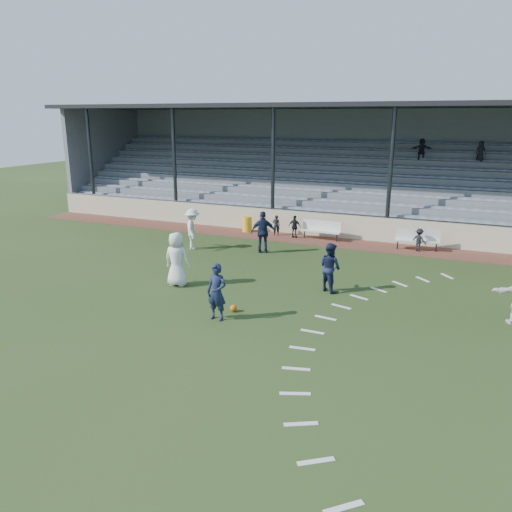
{
  "coord_description": "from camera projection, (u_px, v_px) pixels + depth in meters",
  "views": [
    {
      "loc": [
        6.6,
        -12.76,
        6.0
      ],
      "look_at": [
        0.0,
        2.5,
        1.3
      ],
      "focal_mm": 35.0,
      "sensor_mm": 36.0,
      "label": 1
    }
  ],
  "objects": [
    {
      "name": "player_navy_lead",
      "position": [
        217.0,
        292.0,
        14.98
      ],
      "size": [
        0.66,
        0.45,
        1.76
      ],
      "primitive_type": "imported",
      "rotation": [
        0.0,
        0.0,
        -0.05
      ],
      "color": "#141C39",
      "rests_on": "ground"
    },
    {
      "name": "football",
      "position": [
        233.0,
        308.0,
        15.78
      ],
      "size": [
        0.23,
        0.23,
        0.23
      ],
      "primitive_type": "sphere",
      "color": "#DD5D0D",
      "rests_on": "ground"
    },
    {
      "name": "sub_right",
      "position": [
        419.0,
        240.0,
        22.64
      ],
      "size": [
        0.78,
        0.62,
        1.06
      ],
      "primitive_type": "imported",
      "rotation": [
        0.0,
        0.0,
        2.77
      ],
      "color": "black",
      "rests_on": "cinder_track"
    },
    {
      "name": "player_white_wing",
      "position": [
        193.0,
        229.0,
        23.0
      ],
      "size": [
        1.18,
        1.41,
        1.89
      ],
      "primitive_type": "imported",
      "rotation": [
        0.0,
        0.0,
        2.05
      ],
      "color": "silver",
      "rests_on": "ground"
    },
    {
      "name": "player_navy_wing",
      "position": [
        263.0,
        232.0,
        22.37
      ],
      "size": [
        1.2,
        0.84,
        1.89
      ],
      "primitive_type": "imported",
      "rotation": [
        0.0,
        0.0,
        3.52
      ],
      "color": "#141C39",
      "rests_on": "ground"
    },
    {
      "name": "bench_right",
      "position": [
        418.0,
        238.0,
        22.9
      ],
      "size": [
        2.04,
        0.75,
        0.95
      ],
      "rotation": [
        0.0,
        0.0,
        0.15
      ],
      "color": "silver",
      "rests_on": "cinder_track"
    },
    {
      "name": "retaining_wall",
      "position": [
        326.0,
        225.0,
        25.46
      ],
      "size": [
        34.0,
        0.18,
        1.2
      ],
      "primitive_type": "cube",
      "color": "beige",
      "rests_on": "ground"
    },
    {
      "name": "ground",
      "position": [
        224.0,
        316.0,
        15.43
      ],
      "size": [
        90.0,
        90.0,
        0.0
      ],
      "primitive_type": "plane",
      "color": "#263817",
      "rests_on": "ground"
    },
    {
      "name": "player_white_lead",
      "position": [
        177.0,
        259.0,
        18.0
      ],
      "size": [
        1.0,
        0.68,
        1.99
      ],
      "primitive_type": "imported",
      "rotation": [
        0.0,
        0.0,
        3.19
      ],
      "color": "silver",
      "rests_on": "ground"
    },
    {
      "name": "sub_left_far",
      "position": [
        295.0,
        227.0,
        25.15
      ],
      "size": [
        0.68,
        0.31,
        1.14
      ],
      "primitive_type": "imported",
      "rotation": [
        0.0,
        0.0,
        3.09
      ],
      "color": "black",
      "rests_on": "cinder_track"
    },
    {
      "name": "sub_left_near",
      "position": [
        276.0,
        225.0,
        25.68
      ],
      "size": [
        0.45,
        0.38,
        1.05
      ],
      "primitive_type": "imported",
      "rotation": [
        0.0,
        0.0,
        3.52
      ],
      "color": "black",
      "rests_on": "cinder_track"
    },
    {
      "name": "player_navy_mid",
      "position": [
        330.0,
        267.0,
        17.47
      ],
      "size": [
        1.07,
        1.0,
        1.75
      ],
      "primitive_type": "imported",
      "rotation": [
        0.0,
        0.0,
        2.6
      ],
      "color": "#141C39",
      "rests_on": "ground"
    },
    {
      "name": "cinder_track",
      "position": [
        320.0,
        241.0,
        24.7
      ],
      "size": [
        34.0,
        2.0,
        0.02
      ],
      "primitive_type": "cube",
      "color": "#592E23",
      "rests_on": "ground"
    },
    {
      "name": "grandstand",
      "position": [
        349.0,
        183.0,
        29.19
      ],
      "size": [
        34.6,
        9.0,
        6.61
      ],
      "color": "slate",
      "rests_on": "ground"
    },
    {
      "name": "bench_left",
      "position": [
        321.0,
        228.0,
        24.8
      ],
      "size": [
        2.02,
        0.56,
        0.95
      ],
      "rotation": [
        0.0,
        0.0,
        -0.05
      ],
      "color": "silver",
      "rests_on": "cinder_track"
    },
    {
      "name": "penalty_arc",
      "position": [
        356.0,
        339.0,
        13.85
      ],
      "size": [
        3.89,
        14.63,
        0.01
      ],
      "color": "silver",
      "rests_on": "ground"
    },
    {
      "name": "trash_bin",
      "position": [
        247.0,
        224.0,
        26.52
      ],
      "size": [
        0.51,
        0.51,
        0.81
      ],
      "primitive_type": "cylinder",
      "color": "yellow",
      "rests_on": "cinder_track"
    }
  ]
}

